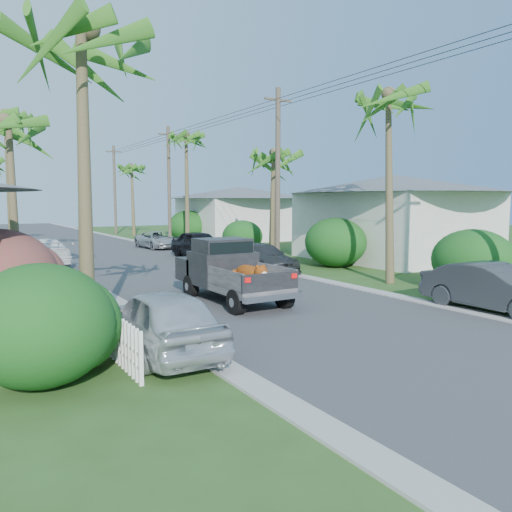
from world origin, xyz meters
TOP-DOWN VIEW (x-y plane):
  - ground at (0.00, 0.00)m, footprint 120.00×120.00m
  - road at (0.00, 25.00)m, footprint 8.00×100.00m
  - curb_left at (-4.30, 25.00)m, footprint 0.60×100.00m
  - curb_right at (4.30, 25.00)m, footprint 0.60×100.00m
  - pickup_truck at (-0.95, 6.27)m, footprint 1.98×5.12m
  - parked_car_rn at (5.00, 0.43)m, footprint 1.57×4.37m
  - parked_car_rm at (3.60, 11.30)m, footprint 1.92×4.54m
  - parked_car_rf at (3.60, 18.30)m, footprint 2.14×4.74m
  - parked_car_rd at (3.60, 25.37)m, footprint 2.26×4.41m
  - parked_car_ln at (-5.00, 1.62)m, footprint 1.78×4.26m
  - parked_car_lf at (-5.00, 18.89)m, footprint 2.65×5.13m
  - palm_l_a at (-6.20, 3.00)m, footprint 4.40×4.40m
  - palm_l_b at (-6.80, 12.00)m, footprint 4.40×4.40m
  - palm_l_c at (-6.00, 22.00)m, footprint 4.40×4.40m
  - palm_r_a at (6.30, 6.00)m, footprint 4.40×4.40m
  - palm_r_b at (6.60, 15.00)m, footprint 4.40×4.40m
  - palm_r_c at (6.20, 26.00)m, footprint 4.40×4.40m
  - palm_r_d at (6.50, 40.00)m, footprint 4.40×4.40m
  - shrub_l_a at (-7.50, 1.00)m, footprint 2.60×2.86m
  - shrub_l_c at (-7.40, 10.00)m, footprint 2.40×2.64m
  - shrub_r_a at (7.60, 3.00)m, footprint 2.80×3.08m
  - shrub_r_b at (7.80, 11.00)m, footprint 3.00×3.30m
  - shrub_r_c at (7.50, 20.00)m, footprint 2.60×2.86m
  - shrub_r_d at (8.00, 30.00)m, footprint 3.20×3.52m
  - picket_fence at (-6.00, 5.50)m, footprint 0.10×11.00m
  - house_right_near at (13.00, 12.00)m, footprint 8.00×9.00m
  - house_right_far at (13.00, 30.00)m, footprint 9.00×8.00m
  - utility_pole_b at (5.60, 13.00)m, footprint 1.60×0.26m
  - utility_pole_c at (5.60, 28.00)m, footprint 1.60×0.26m
  - utility_pole_d at (5.60, 43.00)m, footprint 1.60×0.26m

SIDE VIEW (x-z plane):
  - ground at x=0.00m, z-range 0.00..0.00m
  - road at x=0.00m, z-range 0.00..0.02m
  - curb_left at x=-4.30m, z-range 0.00..0.06m
  - curb_right at x=4.30m, z-range 0.00..0.06m
  - picket_fence at x=-6.00m, z-range 0.00..1.00m
  - parked_car_rd at x=3.60m, z-range 0.00..1.19m
  - parked_car_rm at x=3.60m, z-range 0.00..1.31m
  - parked_car_lf at x=-5.00m, z-range 0.00..1.42m
  - parked_car_rn at x=5.00m, z-range 0.00..1.43m
  - parked_car_ln at x=-5.00m, z-range 0.00..1.44m
  - parked_car_rf at x=3.60m, z-range 0.00..1.58m
  - shrub_l_c at x=-7.40m, z-range 0.00..2.00m
  - pickup_truck at x=-0.95m, z-range -0.02..2.04m
  - shrub_r_c at x=7.50m, z-range 0.00..2.10m
  - shrub_l_a at x=-7.50m, z-range 0.00..2.20m
  - shrub_r_a at x=7.60m, z-range 0.00..2.30m
  - shrub_r_b at x=7.80m, z-range 0.00..2.50m
  - shrub_r_d at x=8.00m, z-range 0.00..2.60m
  - house_right_far at x=13.00m, z-range -0.18..4.42m
  - house_right_near at x=13.00m, z-range -0.18..4.62m
  - utility_pole_b at x=5.60m, z-range 0.10..9.10m
  - utility_pole_c at x=5.60m, z-range 0.10..9.10m
  - utility_pole_d at x=5.60m, z-range 0.10..9.10m
  - palm_r_b at x=6.60m, z-range 2.35..9.55m
  - palm_l_b at x=-6.80m, z-range 2.44..9.85m
  - palm_r_d at x=6.50m, z-range 2.73..10.74m
  - palm_l_a at x=-6.20m, z-range 2.83..11.04m
  - palm_r_a at x=6.30m, z-range 3.07..11.78m
  - palm_l_c at x=-6.00m, z-range 3.31..12.51m
  - palm_r_c at x=6.20m, z-range 3.41..12.81m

